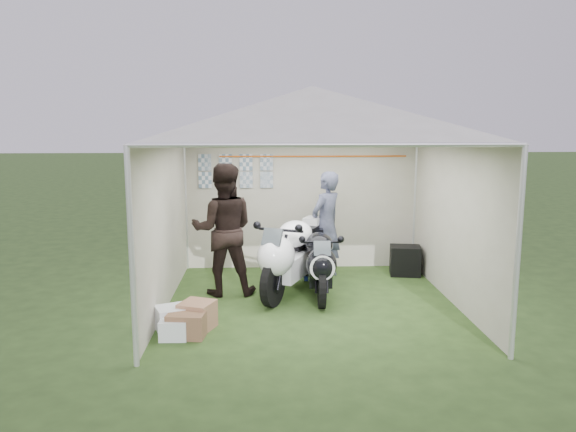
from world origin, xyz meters
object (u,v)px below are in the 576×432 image
(crate_0, at_px, (175,318))
(crate_2, at_px, (174,329))
(equipment_box, at_px, (405,260))
(motorcycle_white, at_px, (291,253))
(crate_3, at_px, (187,325))
(person_blue_jacket, at_px, (326,225))
(canopy_tent, at_px, (312,118))
(person_dark_jacket, at_px, (223,230))
(paddock_stand, at_px, (316,271))
(crate_1, at_px, (197,315))
(motorcycle_black, at_px, (319,261))

(crate_0, distance_m, crate_2, 0.29)
(equipment_box, bearing_deg, motorcycle_white, -154.55)
(crate_0, bearing_deg, crate_3, -53.94)
(motorcycle_white, bearing_deg, person_blue_jacket, 79.15)
(canopy_tent, bearing_deg, person_dark_jacket, 159.64)
(crate_0, bearing_deg, paddock_stand, 48.39)
(person_dark_jacket, bearing_deg, canopy_tent, 157.56)
(motorcycle_white, height_order, crate_1, motorcycle_white)
(crate_2, bearing_deg, paddock_stand, 52.26)
(motorcycle_white, distance_m, motorcycle_black, 0.44)
(motorcycle_black, relative_size, crate_1, 5.01)
(crate_3, bearing_deg, paddock_stand, 53.75)
(motorcycle_white, relative_size, crate_2, 6.54)
(person_dark_jacket, relative_size, crate_3, 4.43)
(paddock_stand, relative_size, crate_0, 0.85)
(motorcycle_black, xyz_separation_m, equipment_box, (1.55, 1.07, -0.28))
(motorcycle_black, height_order, crate_1, motorcycle_black)
(motorcycle_white, bearing_deg, canopy_tent, -34.86)
(crate_1, bearing_deg, crate_2, -126.61)
(motorcycle_black, height_order, crate_3, motorcycle_black)
(motorcycle_white, xyz_separation_m, crate_2, (-1.46, -1.73, -0.50))
(canopy_tent, relative_size, person_blue_jacket, 3.24)
(crate_3, bearing_deg, crate_1, 69.96)
(paddock_stand, distance_m, crate_0, 2.92)
(crate_2, bearing_deg, person_blue_jacket, 51.44)
(person_dark_jacket, bearing_deg, crate_1, 78.53)
(motorcycle_white, relative_size, crate_0, 4.68)
(person_blue_jacket, height_order, equipment_box, person_blue_jacket)
(motorcycle_black, height_order, crate_2, motorcycle_black)
(equipment_box, height_order, crate_0, equipment_box)
(equipment_box, xyz_separation_m, crate_1, (-3.19, -2.35, -0.07))
(canopy_tent, relative_size, crate_1, 14.84)
(paddock_stand, distance_m, crate_2, 3.12)
(person_blue_jacket, relative_size, crate_0, 3.89)
(canopy_tent, relative_size, crate_0, 12.62)
(equipment_box, relative_size, crate_2, 1.53)
(motorcycle_black, xyz_separation_m, person_blue_jacket, (0.21, 1.02, 0.35))
(motorcycle_white, xyz_separation_m, crate_0, (-1.49, -1.45, -0.47))
(person_blue_jacket, bearing_deg, crate_0, 1.13)
(crate_3, bearing_deg, person_blue_jacket, 52.79)
(crate_3, bearing_deg, crate_0, 126.06)
(canopy_tent, xyz_separation_m, person_dark_jacket, (-1.25, 0.46, -1.60))
(crate_2, bearing_deg, equipment_box, 37.92)
(motorcycle_black, distance_m, crate_3, 2.35)
(motorcycle_black, distance_m, equipment_box, 1.90)
(paddock_stand, xyz_separation_m, crate_0, (-1.94, -2.18, 0.01))
(paddock_stand, bearing_deg, crate_2, -127.74)
(paddock_stand, relative_size, equipment_box, 0.78)
(crate_2, relative_size, crate_3, 0.73)
(paddock_stand, height_order, person_blue_jacket, person_blue_jacket)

